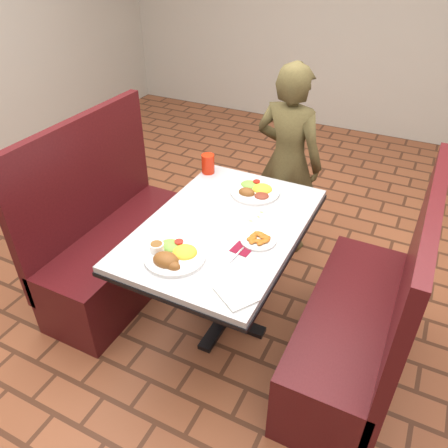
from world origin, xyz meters
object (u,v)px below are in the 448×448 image
Objects in this scene: near_dinner_plate at (173,253)px; diner_person at (288,162)px; dining_table at (224,238)px; red_tumbler at (208,164)px; booth_bench_right at (358,327)px; far_dinner_plate at (255,189)px; plantain_plate at (258,239)px; booth_bench_left at (117,246)px.

diner_person is at bearing 84.92° from near_dinner_plate.
dining_table is 9.66× the size of red_tumbler.
booth_bench_right is 4.08× the size of far_dinner_plate.
red_tumbler is at bearing 136.90° from plantain_plate.
diner_person is 4.64× the size of near_dinner_plate.
booth_bench_right is (0.80, 0.00, -0.32)m from dining_table.
plantain_plate is (0.20, -1.02, 0.06)m from diner_person.
diner_person is at bearing 88.30° from dining_table.
booth_bench_left is 1.00× the size of booth_bench_right.
far_dinner_plate is (0.82, 0.38, 0.45)m from booth_bench_left.
booth_bench_left is 1.32m from diner_person.
booth_bench_right is 3.98× the size of near_dinner_plate.
diner_person is at bearing 128.79° from booth_bench_right.
booth_bench_right is at bearing 22.73° from near_dinner_plate.
booth_bench_right is (1.60, 0.00, 0.00)m from booth_bench_left.
far_dinner_plate is (-0.01, -0.58, 0.08)m from diner_person.
dining_table is at bearing 76.42° from near_dinner_plate.
booth_bench_right is at bearing -26.16° from far_dinner_plate.
diner_person is (0.83, 0.96, 0.37)m from booth_bench_left.
diner_person reaches higher than near_dinner_plate.
dining_table is 4.12× the size of far_dinner_plate.
booth_bench_left is at bearing 180.00° from dining_table.
diner_person reaches higher than booth_bench_right.
booth_bench_right is 0.72m from plantain_plate.
booth_bench_right is 0.97m from far_dinner_plate.
near_dinner_plate reaches higher than far_dinner_plate.
booth_bench_left is 0.82m from red_tumbler.
booth_bench_right reaches higher than far_dinner_plate.
dining_table is 0.86m from booth_bench_left.
near_dinner_plate is 2.40× the size of red_tumbler.
near_dinner_plate reaches higher than plantain_plate.
far_dinner_plate is at bearing 86.74° from dining_table.
diner_person is at bearing 100.99° from plantain_plate.
far_dinner_plate reaches higher than plantain_plate.
booth_bench_right is at bearing 0.00° from dining_table.
booth_bench_left reaches higher than red_tumbler.
far_dinner_plate is 0.40m from red_tumbler.
near_dinner_plate is 1.02× the size of far_dinner_plate.
red_tumbler is (-0.36, 0.49, 0.16)m from dining_table.
dining_table is at bearing -53.67° from red_tumbler.
booth_bench_left reaches higher than dining_table.
plantain_plate is (0.20, -0.44, -0.02)m from far_dinner_plate.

